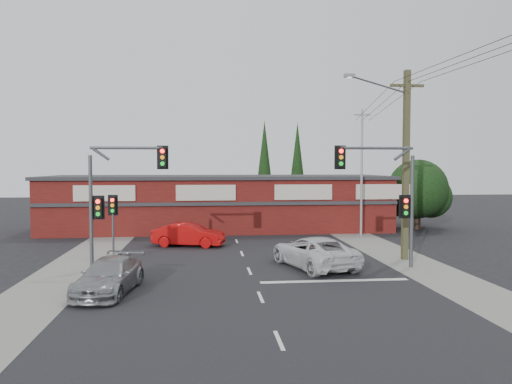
{
  "coord_description": "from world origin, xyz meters",
  "views": [
    {
      "loc": [
        -2.09,
        -22.4,
        4.99
      ],
      "look_at": [
        0.53,
        3.0,
        3.65
      ],
      "focal_mm": 35.0,
      "sensor_mm": 36.0,
      "label": 1
    }
  ],
  "objects": [
    {
      "name": "conifer_far",
      "position": [
        7.0,
        26.0,
        5.48
      ],
      "size": [
        1.8,
        1.8,
        9.25
      ],
      "color": "#2D2116",
      "rests_on": "ground"
    },
    {
      "name": "conifer_near",
      "position": [
        3.5,
        24.0,
        5.48
      ],
      "size": [
        1.8,
        1.8,
        9.25
      ],
      "color": "#2D2116",
      "rests_on": "ground"
    },
    {
      "name": "shop_building",
      "position": [
        -0.99,
        16.99,
        2.13
      ],
      "size": [
        27.3,
        8.4,
        4.22
      ],
      "color": "#4E120F",
      "rests_on": "ground"
    },
    {
      "name": "pedestal_signal",
      "position": [
        -7.2,
        6.01,
        2.41
      ],
      "size": [
        0.55,
        0.27,
        3.38
      ],
      "color": "#47494C",
      "rests_on": "ground"
    },
    {
      "name": "utility_pole",
      "position": [
        8.36,
        2.99,
        5.4
      ],
      "size": [
        4.38,
        0.59,
        10.0
      ],
      "color": "#4A4729",
      "rests_on": "ground"
    },
    {
      "name": "steel_pole",
      "position": [
        9.0,
        12.0,
        4.7
      ],
      "size": [
        1.2,
        0.16,
        9.0
      ],
      "color": "gray",
      "rests_on": "ground"
    },
    {
      "name": "red_sedan",
      "position": [
        -3.09,
        8.61,
        0.73
      ],
      "size": [
        4.67,
        2.58,
        1.46
      ],
      "primitive_type": "imported",
      "rotation": [
        0.0,
        0.0,
        1.32
      ],
      "color": "#B90B0B",
      "rests_on": "ground"
    },
    {
      "name": "road_strip",
      "position": [
        0.0,
        5.0,
        0.01
      ],
      "size": [
        14.0,
        70.0,
        0.01
      ],
      "primitive_type": "cube",
      "color": "black",
      "rests_on": "ground"
    },
    {
      "name": "verge_right",
      "position": [
        8.5,
        5.0,
        0.01
      ],
      "size": [
        3.0,
        70.0,
        0.02
      ],
      "primitive_type": "cube",
      "color": "gray",
      "rests_on": "ground"
    },
    {
      "name": "verge_left",
      "position": [
        -8.5,
        5.0,
        0.01
      ],
      "size": [
        3.0,
        70.0,
        0.02
      ],
      "primitive_type": "cube",
      "color": "gray",
      "rests_on": "ground"
    },
    {
      "name": "silver_suv",
      "position": [
        -5.84,
        -2.57,
        0.67
      ],
      "size": [
        2.53,
        4.85,
        1.34
      ],
      "primitive_type": "imported",
      "rotation": [
        0.0,
        0.0,
        -0.15
      ],
      "color": "gray",
      "rests_on": "ground"
    },
    {
      "name": "stop_line",
      "position": [
        3.5,
        -1.5,
        0.01
      ],
      "size": [
        6.5,
        0.35,
        0.01
      ],
      "primitive_type": "cube",
      "color": "silver",
      "rests_on": "ground"
    },
    {
      "name": "white_suv",
      "position": [
        3.24,
        1.47,
        0.76
      ],
      "size": [
        3.98,
        5.99,
        1.53
      ],
      "primitive_type": "imported",
      "rotation": [
        0.0,
        0.0,
        3.43
      ],
      "color": "silver",
      "rests_on": "ground"
    },
    {
      "name": "power_lines",
      "position": [
        8.47,
        -2.47,
        9.04
      ],
      "size": [
        2.01,
        29.0,
        1.22
      ],
      "color": "black",
      "rests_on": "ground"
    },
    {
      "name": "traffic_mast_left",
      "position": [
        -6.43,
        2.0,
        3.93
      ],
      "size": [
        3.77,
        0.27,
        5.97
      ],
      "color": "#47494C",
      "rests_on": "ground"
    },
    {
      "name": "lane_dashes",
      "position": [
        0.0,
        12.7,
        0.01
      ],
      "size": [
        0.12,
        63.0,
        0.01
      ],
      "color": "silver",
      "rests_on": "ground"
    },
    {
      "name": "ground",
      "position": [
        0.0,
        0.0,
        0.0
      ],
      "size": [
        120.0,
        120.0,
        0.0
      ],
      "primitive_type": "plane",
      "color": "black",
      "rests_on": "ground"
    },
    {
      "name": "traffic_mast_right",
      "position": [
        6.86,
        1.0,
        3.95
      ],
      "size": [
        3.96,
        0.27,
        5.97
      ],
      "color": "#47494C",
      "rests_on": "ground"
    },
    {
      "name": "tree_cluster",
      "position": [
        14.69,
        15.44,
        2.9
      ],
      "size": [
        5.9,
        5.1,
        5.5
      ],
      "color": "#2D2116",
      "rests_on": "ground"
    }
  ]
}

